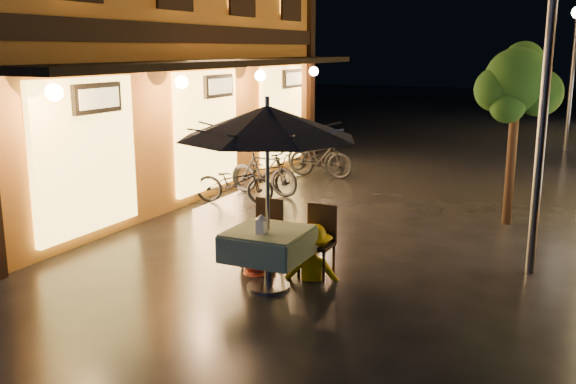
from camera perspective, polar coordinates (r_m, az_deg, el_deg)
The scene contains 17 objects.
ground at distance 8.44m, azimuth -1.49°, elevation -8.38°, with size 90.00×90.00×0.00m, color black.
west_building at distance 14.42m, azimuth -15.43°, elevation 14.93°, with size 5.90×11.40×7.40m.
street_tree at distance 11.62m, azimuth 19.75°, elevation 8.92°, with size 1.43×1.20×3.15m.
streetlamp_near at distance 9.06m, azimuth 22.12°, elevation 11.04°, with size 0.36×0.36×4.23m.
streetlamp_far at distance 21.05m, azimuth 24.10°, elevation 11.28°, with size 0.36×0.36×4.23m.
cafe_table at distance 8.20m, azimuth -1.78°, elevation -4.68°, with size 0.99×0.99×0.78m.
patio_umbrella at distance 7.88m, azimuth -1.86°, elevation 6.22°, with size 2.27×2.27×2.46m.
cafe_chair_left at distance 9.02m, azimuth -1.94°, elevation -3.39°, with size 0.42×0.42×0.97m.
cafe_chair_right at distance 8.70m, azimuth 2.78°, elevation -4.00°, with size 0.42×0.42×0.97m.
table_lantern at distance 7.95m, azimuth -2.39°, elevation -2.75°, with size 0.16×0.16×0.25m.
person_orange at distance 8.79m, azimuth -2.78°, elevation -2.69°, with size 0.69×0.53×1.41m, color #C03E26.
person_yellow at distance 8.53m, azimuth 2.20°, elevation -3.02°, with size 0.94×0.54×1.45m, color #E1AF00.
bicycle_0 at distance 12.81m, azimuth -4.78°, elevation 0.85°, with size 0.55×1.59×0.84m, color black.
bicycle_1 at distance 13.49m, azimuth -2.17°, elevation 1.76°, with size 0.45×1.60×0.96m, color black.
bicycle_2 at distance 13.60m, azimuth -2.03°, elevation 1.65°, with size 0.58×1.65×0.87m, color black.
bicycle_3 at distance 15.33m, azimuth 2.91°, elevation 3.09°, with size 0.46×1.61×0.97m, color black.
bicycle_4 at distance 15.86m, azimuth 2.49°, elevation 3.29°, with size 0.60×1.72×0.90m, color black.
Camera 1 is at (3.53, -7.04, 3.03)m, focal length 40.00 mm.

